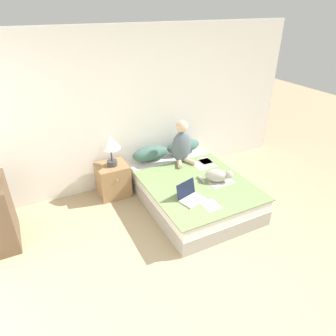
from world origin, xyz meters
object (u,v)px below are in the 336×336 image
at_px(person_sitting, 182,144).
at_px(table_lamp, 110,144).
at_px(cat_tabby, 217,176).
at_px(bed, 192,190).
at_px(laptop_open, 190,196).
at_px(pillow_near, 150,154).
at_px(bookshelf, 0,213).
at_px(pillow_far, 183,146).
at_px(nightstand, 113,180).

distance_m(person_sitting, table_lamp, 1.17).
xyz_separation_m(cat_tabby, table_lamp, (-1.32, 1.00, 0.38)).
relative_size(person_sitting, table_lamp, 1.43).
distance_m(bed, table_lamp, 1.45).
bearing_deg(laptop_open, cat_tabby, 4.40).
height_order(pillow_near, bookshelf, bookshelf).
distance_m(pillow_near, table_lamp, 0.78).
relative_size(pillow_far, person_sitting, 0.87).
xyz_separation_m(bed, laptop_open, (-0.31, -0.46, 0.27)).
distance_m(bed, person_sitting, 0.79).
bearing_deg(cat_tabby, nightstand, 174.78).
distance_m(pillow_far, person_sitting, 0.39).
bearing_deg(bookshelf, person_sitting, 4.64).
bearing_deg(cat_tabby, table_lamp, 175.01).
relative_size(person_sitting, bookshelf, 0.80).
height_order(pillow_near, table_lamp, table_lamp).
relative_size(pillow_far, table_lamp, 1.25).
bearing_deg(bed, table_lamp, 143.05).
height_order(pillow_near, pillow_far, same).
height_order(person_sitting, laptop_open, person_sitting).
height_order(person_sitting, nightstand, person_sitting).
distance_m(table_lamp, bookshelf, 1.74).
xyz_separation_m(cat_tabby, nightstand, (-1.33, 1.01, -0.26)).
relative_size(laptop_open, table_lamp, 0.77).
distance_m(cat_tabby, bookshelf, 3.00).
bearing_deg(nightstand, pillow_far, 3.03).
height_order(nightstand, bookshelf, bookshelf).
xyz_separation_m(pillow_near, laptop_open, (0.02, -1.31, -0.07)).
xyz_separation_m(laptop_open, nightstand, (-0.72, 1.24, -0.21)).
bearing_deg(bookshelf, pillow_near, 12.32).
relative_size(laptop_open, bookshelf, 0.43).
bearing_deg(bookshelf, table_lamp, 14.45).
bearing_deg(pillow_far, cat_tabby, -91.25).
xyz_separation_m(bed, pillow_near, (-0.32, 0.85, 0.34)).
bearing_deg(nightstand, pillow_near, 5.81).
height_order(person_sitting, cat_tabby, person_sitting).
distance_m(pillow_near, laptop_open, 1.31).
bearing_deg(bookshelf, laptop_open, -18.98).
height_order(pillow_far, bookshelf, bookshelf).
bearing_deg(nightstand, table_lamp, -58.51).
distance_m(pillow_near, cat_tabby, 1.25).
height_order(table_lamp, bookshelf, table_lamp).
xyz_separation_m(pillow_far, cat_tabby, (-0.02, -1.08, -0.03)).
xyz_separation_m(pillow_far, person_sitting, (-0.20, -0.28, 0.19)).
distance_m(cat_tabby, nightstand, 1.69).
bearing_deg(bookshelf, cat_tabby, -11.12).
height_order(bed, person_sitting, person_sitting).
xyz_separation_m(bed, bookshelf, (-2.64, 0.35, 0.24)).
height_order(pillow_near, nightstand, pillow_near).
height_order(bed, pillow_far, pillow_far).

